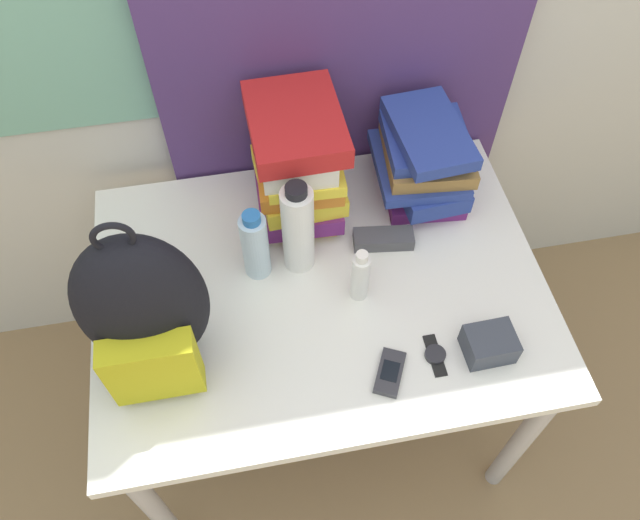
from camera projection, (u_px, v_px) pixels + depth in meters
name	position (u px, v px, depth m)	size (l,w,h in m)	color
desk	(320.00, 303.00, 1.58)	(1.08, 0.81, 0.72)	silver
backpack	(144.00, 310.00, 1.24)	(0.26, 0.21, 0.46)	black
book_stack_left	(297.00, 163.00, 1.51)	(0.22, 0.28, 0.32)	yellow
book_stack_center	(424.00, 160.00, 1.59)	(0.25, 0.30, 0.23)	#6B2370
water_bottle	(255.00, 245.00, 1.45)	(0.06, 0.06, 0.21)	silver
sports_bottle	(298.00, 228.00, 1.44)	(0.08, 0.08, 0.27)	white
sunscreen_bottle	(360.00, 276.00, 1.43)	(0.04, 0.04, 0.16)	white
cell_phone	(390.00, 373.00, 1.37)	(0.09, 0.12, 0.02)	#2D2D33
sunglasses_case	(383.00, 239.00, 1.56)	(0.16, 0.07, 0.04)	#47474C
camera_pouch	(489.00, 344.00, 1.38)	(0.11, 0.09, 0.06)	#383D47
wristwatch	(435.00, 355.00, 1.39)	(0.05, 0.10, 0.01)	black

